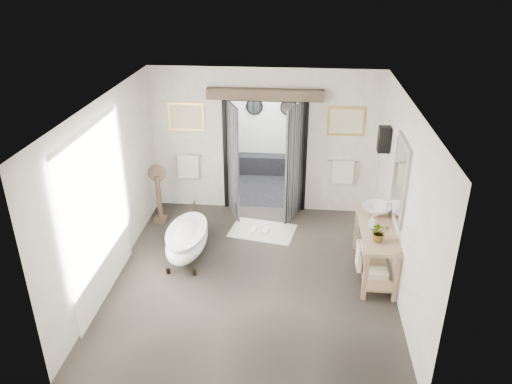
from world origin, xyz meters
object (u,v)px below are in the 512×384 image
vanity (374,247)px  rug (262,231)px  clawfoot_tub (187,239)px  basin (377,210)px

vanity → rug: vanity is taller
clawfoot_tub → basin: bearing=4.7°
rug → vanity: bearing=-32.3°
vanity → basin: basin is taller
rug → basin: 2.30m
clawfoot_tub → rug: bearing=39.7°
clawfoot_tub → rug: 1.62m
vanity → basin: (0.05, 0.46, 0.43)m
rug → basin: size_ratio=2.39×
clawfoot_tub → vanity: vanity is taller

